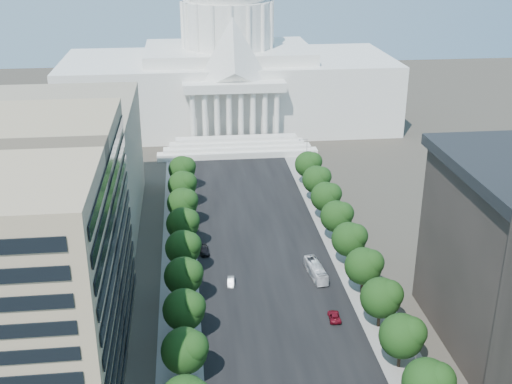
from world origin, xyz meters
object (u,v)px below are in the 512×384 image
object	(u,v)px
car_silver	(231,282)
city_bus	(316,270)
car_red	(334,316)
car_dark_b	(204,250)

from	to	relation	value
car_silver	city_bus	world-z (taller)	city_bus
car_silver	city_bus	distance (m)	18.35
car_red	car_dark_b	xyz separation A→B (m)	(-23.57, 29.57, 0.07)
car_silver	city_bus	size ratio (longest dim) A/B	0.38
car_dark_b	city_bus	distance (m)	26.72
city_bus	car_silver	bearing A→B (deg)	178.02
car_silver	car_red	xyz separation A→B (m)	(18.59, -15.10, -0.01)
car_red	city_bus	xyz separation A→B (m)	(-0.30, 16.45, 0.79)
car_red	car_dark_b	bearing A→B (deg)	-48.20
car_silver	car_dark_b	xyz separation A→B (m)	(-4.98, 14.47, 0.07)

